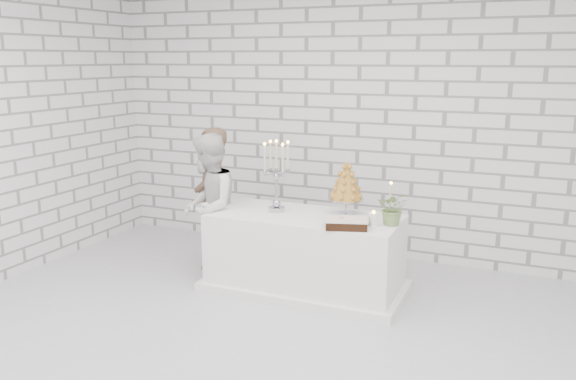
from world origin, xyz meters
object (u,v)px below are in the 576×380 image
object	(u,v)px
groom	(212,198)
croquembouche	(346,188)
bride	(209,207)
candelabra	(277,176)
cake_table	(305,253)

from	to	relation	value
groom	croquembouche	xyz separation A→B (m)	(1.51, -0.09, 0.26)
bride	candelabra	world-z (taller)	bride
cake_table	bride	bearing A→B (deg)	-176.11
cake_table	candelabra	xyz separation A→B (m)	(-0.30, 0.02, 0.72)
bride	candelabra	distance (m)	0.80
cake_table	groom	bearing A→B (deg)	168.41
candelabra	bride	bearing A→B (deg)	-173.05
groom	candelabra	bearing A→B (deg)	57.52
groom	bride	xyz separation A→B (m)	(0.15, -0.31, -0.01)
bride	candelabra	size ratio (longest dim) A/B	2.12
cake_table	croquembouche	world-z (taller)	croquembouche
cake_table	candelabra	bearing A→B (deg)	176.67
cake_table	groom	distance (m)	1.24
cake_table	croquembouche	size ratio (longest dim) A/B	3.47
groom	croquembouche	size ratio (longest dim) A/B	2.89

